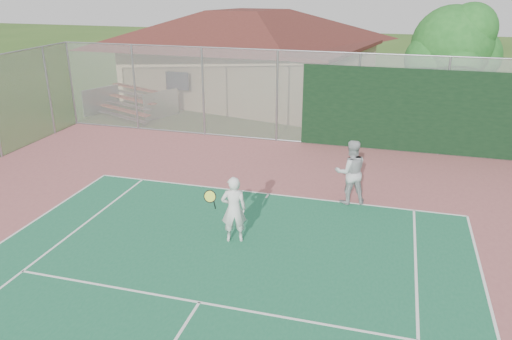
{
  "coord_description": "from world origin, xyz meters",
  "views": [
    {
      "loc": [
        3.29,
        -1.18,
        5.96
      ],
      "look_at": [
        0.18,
        9.85,
        1.55
      ],
      "focal_mm": 35.0,
      "sensor_mm": 36.0,
      "label": 1
    }
  ],
  "objects_px": {
    "clubhouse": "(248,46)",
    "player_grey_back": "(351,173)",
    "bleachers": "(130,102)",
    "player_white_front": "(233,210)",
    "tree": "(454,49)"
  },
  "relations": [
    {
      "from": "clubhouse",
      "to": "tree",
      "type": "bearing_deg",
      "value": -9.45
    },
    {
      "from": "tree",
      "to": "player_white_front",
      "type": "height_order",
      "value": "tree"
    },
    {
      "from": "player_grey_back",
      "to": "player_white_front",
      "type": "bearing_deg",
      "value": 30.46
    },
    {
      "from": "bleachers",
      "to": "player_grey_back",
      "type": "bearing_deg",
      "value": -9.67
    },
    {
      "from": "bleachers",
      "to": "player_grey_back",
      "type": "relative_size",
      "value": 2.14
    },
    {
      "from": "tree",
      "to": "clubhouse",
      "type": "bearing_deg",
      "value": 157.91
    },
    {
      "from": "clubhouse",
      "to": "player_grey_back",
      "type": "xyz_separation_m",
      "value": [
        6.5,
        -11.93,
        -1.79
      ]
    },
    {
      "from": "bleachers",
      "to": "tree",
      "type": "relative_size",
      "value": 0.76
    },
    {
      "from": "clubhouse",
      "to": "tree",
      "type": "relative_size",
      "value": 2.69
    },
    {
      "from": "clubhouse",
      "to": "bleachers",
      "type": "bearing_deg",
      "value": -118.07
    },
    {
      "from": "player_white_front",
      "to": "bleachers",
      "type": "bearing_deg",
      "value": -70.21
    },
    {
      "from": "clubhouse",
      "to": "player_white_front",
      "type": "distance_m",
      "value": 15.57
    },
    {
      "from": "clubhouse",
      "to": "player_grey_back",
      "type": "relative_size",
      "value": 7.55
    },
    {
      "from": "player_white_front",
      "to": "player_grey_back",
      "type": "height_order",
      "value": "player_grey_back"
    },
    {
      "from": "bleachers",
      "to": "player_grey_back",
      "type": "height_order",
      "value": "player_grey_back"
    }
  ]
}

